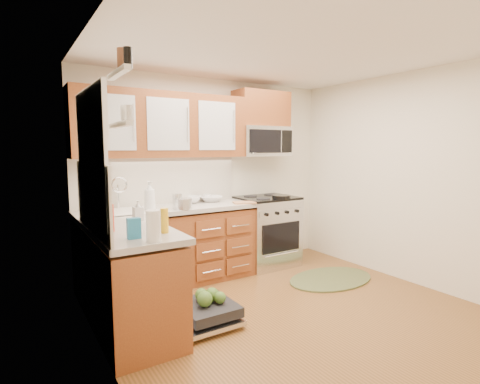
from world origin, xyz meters
TOP-DOWN VIEW (x-y plane):
  - floor at (0.00, 0.00)m, footprint 3.50×3.50m
  - ceiling at (0.00, 0.00)m, footprint 3.50×3.50m
  - wall_back at (0.00, 1.75)m, footprint 3.50×0.04m
  - wall_left at (-1.75, 0.00)m, footprint 0.04×3.50m
  - wall_right at (1.75, 0.00)m, footprint 0.04×3.50m
  - base_cabinet_back at (-0.73, 1.45)m, footprint 2.05×0.60m
  - base_cabinet_left at (-1.45, 0.52)m, footprint 0.60×1.25m
  - countertop_back at (-0.72, 1.44)m, footprint 2.07×0.64m
  - countertop_left at (-1.44, 0.53)m, footprint 0.64×1.27m
  - backsplash_back at (-0.73, 1.74)m, footprint 2.05×0.02m
  - backsplash_left at (-1.74, 0.52)m, footprint 0.02×1.25m
  - upper_cabinets at (-0.73, 1.57)m, footprint 2.05×0.35m
  - cabinet_over_mw at (0.68, 1.57)m, footprint 0.76×0.35m
  - range at (0.68, 1.43)m, footprint 0.76×0.64m
  - microwave at (0.68, 1.55)m, footprint 0.76×0.38m
  - sink at (-1.25, 1.42)m, footprint 0.62×0.50m
  - dishwasher at (-0.86, 0.30)m, footprint 0.70×0.60m
  - window at (-1.74, 0.50)m, footprint 0.03×1.05m
  - window_blind at (-1.71, 0.50)m, footprint 0.02×0.96m
  - shelf_upper at (-1.72, -0.35)m, footprint 0.04×0.40m
  - shelf_lower at (-1.72, -0.35)m, footprint 0.04×0.40m
  - rug at (1.00, 0.52)m, footprint 1.23×0.88m
  - skillet at (0.73, 1.18)m, footprint 0.27×0.27m
  - stock_pot at (-0.65, 1.22)m, footprint 0.23×0.23m
  - cutting_board at (0.18, 1.22)m, footprint 0.31×0.25m
  - canister at (-0.69, 1.26)m, footprint 0.13×0.13m
  - paper_towel_roll at (-1.42, -0.02)m, footprint 0.12×0.12m
  - mustard_bottle at (-1.25, 0.20)m, footprint 0.07×0.07m
  - red_bottle at (-1.61, 0.48)m, footprint 0.08×0.08m
  - wooden_box at (-1.58, 0.85)m, footprint 0.14×0.11m
  - blue_carton at (-1.52, 0.14)m, footprint 0.10×0.06m
  - bowl_a at (-0.10, 1.58)m, footprint 0.37×0.37m
  - bowl_b at (-0.40, 1.60)m, footprint 0.32×0.32m
  - cup at (-0.12, 1.65)m, footprint 0.13×0.13m
  - soap_bottle_a at (-1.00, 1.30)m, footprint 0.15×0.15m
  - soap_bottle_b at (-1.27, 0.83)m, footprint 0.09×0.09m
  - soap_bottle_c at (-1.62, 0.82)m, footprint 0.14×0.14m

SIDE VIEW (x-z plane):
  - floor at x=0.00m, z-range 0.00..0.00m
  - rug at x=1.00m, z-range 0.00..0.02m
  - dishwasher at x=-0.86m, z-range 0.00..0.20m
  - base_cabinet_back at x=-0.73m, z-range 0.00..0.85m
  - base_cabinet_left at x=-1.45m, z-range 0.00..0.85m
  - range at x=0.68m, z-range 0.00..0.95m
  - sink at x=-1.25m, z-range 0.67..0.93m
  - countertop_back at x=-0.72m, z-range 0.88..0.93m
  - countertop_left at x=-1.44m, z-range 0.88..0.93m
  - cutting_board at x=0.18m, z-range 0.93..0.94m
  - bowl_a at x=-0.10m, z-range 0.93..1.00m
  - cup at x=-0.12m, z-range 0.93..1.01m
  - bowl_b at x=-0.40m, z-range 0.93..1.01m
  - skillet at x=0.73m, z-range 0.95..1.00m
  - stock_pot at x=-0.65m, z-range 0.93..1.05m
  - wooden_box at x=-1.58m, z-range 0.93..1.05m
  - soap_bottle_c at x=-1.62m, z-range 0.93..1.08m
  - blue_carton at x=-1.52m, z-range 0.93..1.08m
  - canister at x=-0.69m, z-range 0.93..1.10m
  - soap_bottle_b at x=-1.27m, z-range 0.93..1.12m
  - mustard_bottle at x=-1.25m, z-range 0.93..1.13m
  - red_bottle at x=-1.61m, z-range 0.93..1.15m
  - paper_towel_roll at x=-1.42m, z-range 0.93..1.16m
  - soap_bottle_a at x=-1.00m, z-range 0.93..1.25m
  - backsplash_back at x=-0.73m, z-range 0.93..1.49m
  - backsplash_left at x=-1.74m, z-range 0.93..1.49m
  - wall_back at x=0.00m, z-range 0.00..2.50m
  - wall_left at x=-1.75m, z-range 0.00..2.50m
  - wall_right at x=1.75m, z-range 0.00..2.50m
  - window at x=-1.74m, z-range 1.02..2.08m
  - microwave at x=0.68m, z-range 1.50..1.90m
  - shelf_lower at x=-1.72m, z-range 1.74..1.76m
  - upper_cabinets at x=-0.73m, z-range 1.50..2.25m
  - window_blind at x=-1.71m, z-range 1.68..2.08m
  - shelf_upper at x=-1.72m, z-range 2.03..2.06m
  - cabinet_over_mw at x=0.68m, z-range 1.90..2.37m
  - ceiling at x=0.00m, z-range 2.50..2.50m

